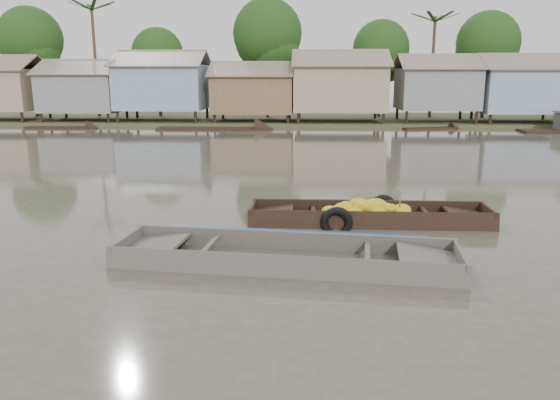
{
  "coord_description": "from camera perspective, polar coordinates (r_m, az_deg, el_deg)",
  "views": [
    {
      "loc": [
        0.09,
        -11.24,
        3.69
      ],
      "look_at": [
        -0.5,
        1.17,
        0.8
      ],
      "focal_mm": 35.0,
      "sensor_mm": 36.0,
      "label": 1
    }
  ],
  "objects": [
    {
      "name": "banana_boat",
      "position": [
        13.99,
        8.94,
        -1.58
      ],
      "size": [
        6.06,
        1.65,
        0.84
      ],
      "rotation": [
        0.0,
        0.0,
        -0.01
      ],
      "color": "black",
      "rests_on": "ground"
    },
    {
      "name": "ground",
      "position": [
        11.83,
        2.14,
        -5.08
      ],
      "size": [
        120.0,
        120.0,
        0.0
      ],
      "primitive_type": "plane",
      "color": "#453E35",
      "rests_on": "ground"
    },
    {
      "name": "riverbank",
      "position": [
        43.21,
        6.77,
        12.18
      ],
      "size": [
        120.0,
        12.47,
        10.22
      ],
      "color": "#384723",
      "rests_on": "ground"
    },
    {
      "name": "distant_boats",
      "position": [
        38.03,
        23.25,
        6.8
      ],
      "size": [
        44.28,
        14.31,
        1.38
      ],
      "color": "black",
      "rests_on": "ground"
    },
    {
      "name": "viewer_boat",
      "position": [
        10.97,
        0.75,
        -6.31
      ],
      "size": [
        6.98,
        2.51,
        0.55
      ],
      "rotation": [
        0.0,
        0.0,
        -0.11
      ],
      "color": "#47423C",
      "rests_on": "ground"
    }
  ]
}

